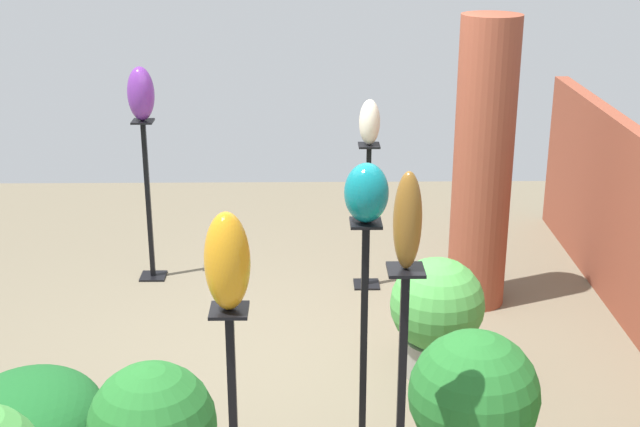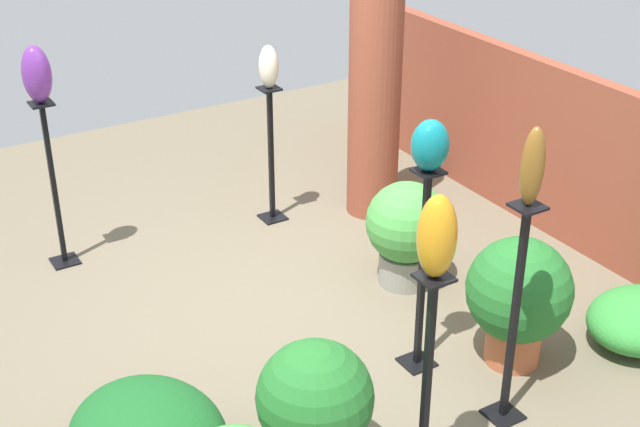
{
  "view_description": "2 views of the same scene",
  "coord_description": "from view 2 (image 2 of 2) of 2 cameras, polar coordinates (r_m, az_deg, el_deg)",
  "views": [
    {
      "loc": [
        5.13,
        0.11,
        2.89
      ],
      "look_at": [
        0.06,
        0.18,
        1.09
      ],
      "focal_mm": 50.0,
      "sensor_mm": 36.0,
      "label": 1
    },
    {
      "loc": [
        4.57,
        -2.53,
        3.46
      ],
      "look_at": [
        0.03,
        0.23,
        0.72
      ],
      "focal_mm": 50.0,
      "sensor_mm": 36.0,
      "label": 2
    }
  ],
  "objects": [
    {
      "name": "art_vase_violet",
      "position": [
        6.52,
        -17.67,
        8.48
      ],
      "size": [
        0.2,
        0.2,
        0.41
      ],
      "primitive_type": "ellipsoid",
      "color": "#6B2D8C",
      "rests_on": "pedestal_violet"
    },
    {
      "name": "pedestal_ivory",
      "position": [
        7.26,
        -3.14,
        3.39
      ],
      "size": [
        0.2,
        0.2,
        1.15
      ],
      "color": "black",
      "rests_on": "ground"
    },
    {
      "name": "brick_wall_back",
      "position": [
        7.27,
        14.71,
        3.92
      ],
      "size": [
        5.6,
        0.12,
        1.37
      ],
      "primitive_type": "cube",
      "color": "brown",
      "rests_on": "ground"
    },
    {
      "name": "pedestal_amber",
      "position": [
        4.61,
        6.8,
        -11.43
      ],
      "size": [
        0.2,
        0.2,
        1.29
      ],
      "color": "black",
      "rests_on": "ground"
    },
    {
      "name": "potted_plant_mid_right",
      "position": [
        4.75,
        -0.33,
        -12.06
      ],
      "size": [
        0.62,
        0.62,
        0.8
      ],
      "color": "#2D2D33",
      "rests_on": "ground"
    },
    {
      "name": "pedestal_teal",
      "position": [
        5.46,
        6.53,
        -4.22
      ],
      "size": [
        0.2,
        0.2,
        1.36
      ],
      "color": "black",
      "rests_on": "ground"
    },
    {
      "name": "art_vase_bronze",
      "position": [
        4.64,
        13.45,
        2.93
      ],
      "size": [
        0.12,
        0.12,
        0.44
      ],
      "primitive_type": "ellipsoid",
      "color": "brown",
      "rests_on": "pedestal_bronze"
    },
    {
      "name": "potted_plant_back_center",
      "position": [
        6.4,
        5.56,
        -0.99
      ],
      "size": [
        0.59,
        0.59,
        0.79
      ],
      "color": "gray",
      "rests_on": "ground"
    },
    {
      "name": "pedestal_violet",
      "position": [
        6.84,
        -16.62,
        1.31
      ],
      "size": [
        0.2,
        0.2,
        1.29
      ],
      "color": "black",
      "rests_on": "ground"
    },
    {
      "name": "pedestal_bronze",
      "position": [
        5.1,
        12.28,
        -6.99
      ],
      "size": [
        0.2,
        0.2,
        1.39
      ],
      "color": "black",
      "rests_on": "ground"
    },
    {
      "name": "brick_pillar",
      "position": [
        7.21,
        3.53,
        7.89
      ],
      "size": [
        0.43,
        0.43,
        2.14
      ],
      "primitive_type": "cylinder",
      "color": "brown",
      "rests_on": "ground"
    },
    {
      "name": "potted_plant_near_pillar",
      "position": [
        5.66,
        12.59,
        -5.11
      ],
      "size": [
        0.67,
        0.67,
        0.86
      ],
      "color": "#B25B38",
      "rests_on": "ground"
    },
    {
      "name": "art_vase_teal",
      "position": [
        5.05,
        7.06,
        4.35
      ],
      "size": [
        0.21,
        0.22,
        0.31
      ],
      "primitive_type": "ellipsoid",
      "color": "#0F727A",
      "rests_on": "pedestal_teal"
    },
    {
      "name": "ground_plane",
      "position": [
        6.27,
        -1.93,
        -6.24
      ],
      "size": [
        8.0,
        8.0,
        0.0
      ],
      "primitive_type": "plane",
      "color": "#6B604C"
    },
    {
      "name": "art_vase_ivory",
      "position": [
        6.97,
        -3.31,
        9.37
      ],
      "size": [
        0.16,
        0.16,
        0.34
      ],
      "primitive_type": "ellipsoid",
      "color": "beige",
      "rests_on": "pedestal_ivory"
    },
    {
      "name": "art_vase_amber",
      "position": [
        4.1,
        7.49,
        -1.47
      ],
      "size": [
        0.19,
        0.19,
        0.42
      ],
      "primitive_type": "ellipsoid",
      "color": "orange",
      "rests_on": "pedestal_amber"
    }
  ]
}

